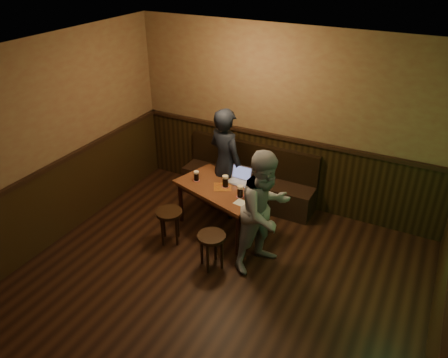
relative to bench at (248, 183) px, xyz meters
name	(u,v)px	position (x,y,z in m)	size (l,w,h in m)	color
room	(192,227)	(0.49, -2.53, 0.89)	(5.04, 6.04, 2.84)	black
bench	(248,183)	(0.00, 0.00, 0.00)	(2.20, 0.50, 0.95)	black
pub_table	(222,193)	(0.00, -0.91, 0.30)	(1.48, 1.11, 0.71)	#573219
stool_left	(169,217)	(-0.51, -1.54, 0.09)	(0.46, 0.46, 0.50)	black
stool_right	(212,241)	(0.28, -1.74, 0.09)	(0.42, 0.42, 0.50)	black
pint_left	(196,176)	(-0.42, -0.92, 0.47)	(0.10, 0.10, 0.15)	maroon
pint_mid	(225,181)	(0.03, -0.88, 0.48)	(0.11, 0.11, 0.18)	maroon
pint_right	(240,191)	(0.34, -1.04, 0.48)	(0.11, 0.11, 0.17)	maroon
laptop	(240,178)	(0.15, -0.65, 0.45)	(0.32, 0.26, 0.22)	silver
menu	(243,203)	(0.44, -1.18, 0.40)	(0.22, 0.15, 0.00)	silver
person_suit	(226,163)	(-0.16, -0.50, 0.55)	(0.63, 0.41, 1.73)	black
person_grey	(265,211)	(0.84, -1.38, 0.51)	(0.80, 0.62, 1.65)	#949499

